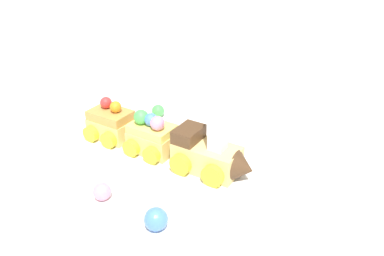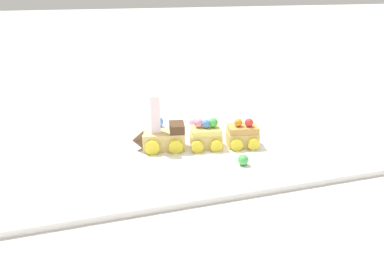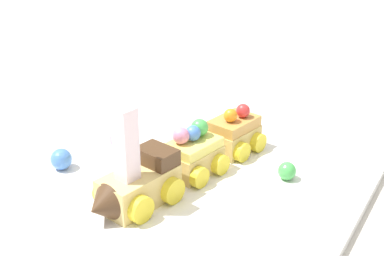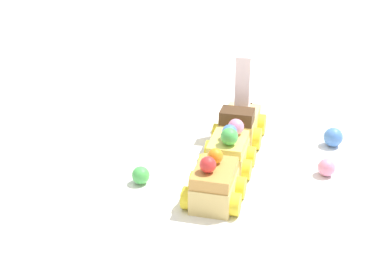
# 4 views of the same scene
# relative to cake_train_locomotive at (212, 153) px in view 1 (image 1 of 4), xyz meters

# --- Properties ---
(ground_plane) EXTENTS (10.00, 10.00, 0.00)m
(ground_plane) POSITION_rel_cake_train_locomotive_xyz_m (-0.07, 0.03, -0.04)
(ground_plane) COLOR beige
(display_board) EXTENTS (0.79, 0.38, 0.01)m
(display_board) POSITION_rel_cake_train_locomotive_xyz_m (-0.07, 0.03, -0.03)
(display_board) COLOR white
(display_board) RESTS_ON ground_plane
(cake_train_locomotive) EXTENTS (0.12, 0.08, 0.12)m
(cake_train_locomotive) POSITION_rel_cake_train_locomotive_xyz_m (0.00, 0.00, 0.00)
(cake_train_locomotive) COLOR #E5C675
(cake_train_locomotive) RESTS_ON display_board
(cake_car_lemon) EXTENTS (0.07, 0.08, 0.07)m
(cake_car_lemon) POSITION_rel_cake_train_locomotive_xyz_m (-0.10, 0.02, -0.00)
(cake_car_lemon) COLOR #E5C675
(cake_car_lemon) RESTS_ON display_board
(cake_car_caramel) EXTENTS (0.07, 0.08, 0.06)m
(cake_car_caramel) POSITION_rel_cake_train_locomotive_xyz_m (-0.18, 0.03, -0.00)
(cake_car_caramel) COLOR #E5C675
(cake_car_caramel) RESTS_ON display_board
(gumball_blue) EXTENTS (0.03, 0.03, 0.03)m
(gumball_blue) POSITION_rel_cake_train_locomotive_xyz_m (-0.02, -0.13, -0.01)
(gumball_blue) COLOR #4C84E0
(gumball_blue) RESTS_ON display_board
(gumball_pink) EXTENTS (0.02, 0.02, 0.02)m
(gumball_pink) POSITION_rel_cake_train_locomotive_xyz_m (-0.11, -0.11, -0.02)
(gumball_pink) COLOR pink
(gumball_pink) RESTS_ON display_board
(gumball_green) EXTENTS (0.02, 0.02, 0.02)m
(gumball_green) POSITION_rel_cake_train_locomotive_xyz_m (-0.14, 0.12, -0.02)
(gumball_green) COLOR #4CBC56
(gumball_green) RESTS_ON display_board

